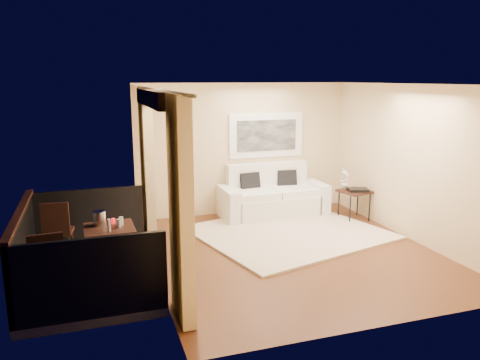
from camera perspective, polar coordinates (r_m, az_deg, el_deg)
floor at (r=7.82m, az=6.33°, el=-8.67°), size 5.00×5.00×0.00m
room_shell at (r=6.71m, az=-10.23°, el=9.81°), size 5.00×6.40×5.00m
balcony at (r=7.14m, az=-19.02°, el=-9.87°), size 1.81×2.60×1.17m
curtains at (r=6.86m, az=-9.69°, el=-0.11°), size 0.16×4.80×2.64m
artwork at (r=9.83m, az=3.24°, el=5.47°), size 1.62×0.07×0.92m
rug at (r=8.67m, az=6.01°, el=-6.38°), size 3.72×3.43×0.04m
sofa at (r=9.73m, az=3.92°, el=-2.11°), size 2.20×0.99×1.05m
side_table at (r=9.62m, az=13.79°, el=-1.58°), size 0.66×0.66×0.60m
tray at (r=9.58m, az=14.21°, el=-1.16°), size 0.44×0.37×0.05m
orchid at (r=9.58m, az=12.69°, el=0.12°), size 0.28×0.27×0.44m
bistro_table at (r=6.72m, az=-15.63°, el=-6.22°), size 0.69×0.69×0.79m
balcony_chair_far at (r=7.76m, az=-21.40°, el=-5.33°), size 0.46×0.47×0.95m
balcony_chair_near at (r=6.18m, az=-22.40°, el=-9.89°), size 0.46×0.46×0.96m
ice_bucket at (r=6.81m, az=-16.78°, el=-4.47°), size 0.18×0.18×0.20m
candle at (r=6.85m, az=-15.20°, el=-4.84°), size 0.06×0.06×0.07m
vase at (r=6.47m, az=-15.69°, el=-5.35°), size 0.04×0.04×0.18m
glass_a at (r=6.63m, az=-14.56°, el=-5.13°), size 0.06×0.06×0.12m
glass_b at (r=6.72m, az=-14.30°, el=-4.88°), size 0.06×0.06×0.12m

